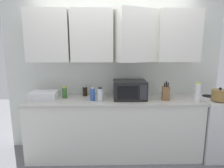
% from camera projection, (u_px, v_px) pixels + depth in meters
% --- Properties ---
extents(wall_back_with_cabinets, '(3.45, 0.53, 2.60)m').
position_uv_depth(wall_back_with_cabinets, '(114.00, 53.00, 2.84)').
color(wall_back_with_cabinets, silver).
rests_on(wall_back_with_cabinets, ground_plane).
extents(counter_run, '(2.58, 0.63, 0.90)m').
position_uv_depth(counter_run, '(114.00, 127.00, 2.83)').
color(counter_run, white).
rests_on(counter_run, ground_plane).
extents(stove_range, '(0.76, 0.64, 0.91)m').
position_uv_depth(stove_range, '(221.00, 126.00, 2.85)').
color(stove_range, silver).
rests_on(stove_range, ground_plane).
extents(kettle, '(0.22, 0.22, 0.19)m').
position_uv_depth(kettle, '(220.00, 95.00, 2.61)').
color(kettle, olive).
rests_on(kettle, stove_range).
extents(microwave, '(0.48, 0.37, 0.28)m').
position_uv_depth(microwave, '(130.00, 90.00, 2.73)').
color(microwave, black).
rests_on(microwave, counter_run).
extents(dish_rack, '(0.38, 0.30, 0.12)m').
position_uv_depth(dish_rack, '(44.00, 96.00, 2.71)').
color(dish_rack, silver).
rests_on(dish_rack, counter_run).
extents(knife_block, '(0.12, 0.13, 0.28)m').
position_uv_depth(knife_block, '(166.00, 93.00, 2.68)').
color(knife_block, brown).
rests_on(knife_block, counter_run).
extents(bottle_blue_cleaner, '(0.07, 0.07, 0.19)m').
position_uv_depth(bottle_blue_cleaner, '(93.00, 94.00, 2.65)').
color(bottle_blue_cleaner, '#2D56B7').
rests_on(bottle_blue_cleaner, counter_run).
extents(bottle_clear_tall, '(0.08, 0.08, 0.20)m').
position_uv_depth(bottle_clear_tall, '(100.00, 95.00, 2.61)').
color(bottle_clear_tall, silver).
rests_on(bottle_clear_tall, counter_run).
extents(bottle_green_oil, '(0.07, 0.07, 0.18)m').
position_uv_depth(bottle_green_oil, '(65.00, 92.00, 2.80)').
color(bottle_green_oil, '#386B2D').
rests_on(bottle_green_oil, counter_run).
extents(bottle_white_jar, '(0.07, 0.07, 0.29)m').
position_uv_depth(bottle_white_jar, '(198.00, 93.00, 2.55)').
color(bottle_white_jar, white).
rests_on(bottle_white_jar, counter_run).
extents(bottle_soy_dark, '(0.07, 0.07, 0.17)m').
position_uv_depth(bottle_soy_dark, '(85.00, 91.00, 2.92)').
color(bottle_soy_dark, black).
rests_on(bottle_soy_dark, counter_run).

